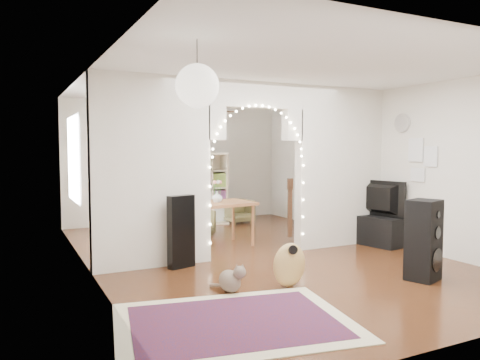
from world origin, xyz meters
name	(u,v)px	position (x,y,z in m)	size (l,w,h in m)	color
floor	(255,254)	(0.00, 0.00, 0.00)	(7.50, 7.50, 0.00)	black
ceiling	(255,82)	(0.00, 0.00, 2.70)	(5.00, 7.50, 0.02)	white
wall_back	(177,162)	(0.00, 3.75, 1.35)	(5.00, 0.02, 2.70)	silver
wall_front	(466,188)	(0.00, -3.75, 1.35)	(5.00, 0.02, 2.70)	silver
wall_left	(89,173)	(-2.50, 0.00, 1.35)	(0.02, 7.50, 2.70)	silver
wall_right	(377,166)	(2.50, 0.00, 1.35)	(0.02, 7.50, 2.70)	silver
divider_wall	(255,164)	(0.00, 0.00, 1.42)	(5.00, 0.20, 2.70)	silver
fairy_lights	(259,157)	(0.00, -0.13, 1.55)	(1.64, 0.04, 1.60)	#FFEABF
window	(74,159)	(-2.47, 1.80, 1.50)	(0.04, 1.20, 1.40)	white
wall_clock	(403,123)	(2.48, -0.60, 2.10)	(0.31, 0.31, 0.03)	white
picture_frames	(420,159)	(2.48, -1.00, 1.50)	(0.02, 0.50, 0.70)	white
paper_lantern	(197,86)	(-1.90, -2.40, 2.25)	(0.40, 0.40, 0.40)	white
ceiling_fan	(206,111)	(0.00, 2.00, 2.40)	(1.10, 1.10, 0.30)	gold
area_rug	(234,322)	(-1.55, -2.45, 0.01)	(2.24, 1.69, 0.02)	maroon
guitar_case	(181,232)	(-1.31, -0.25, 0.51)	(0.39, 0.13, 1.02)	black
acoustic_guitar	(290,247)	(-0.44, -1.70, 0.49)	(0.47, 0.26, 1.12)	tan
tabby_cat	(231,280)	(-1.17, -1.58, 0.15)	(0.36, 0.53, 0.36)	brown
floor_speaker	(424,240)	(1.25, -2.21, 0.51)	(0.49, 0.45, 1.03)	black
media_console	(373,230)	(2.20, -0.26, 0.25)	(0.40, 1.00, 0.50)	black
tv	(374,198)	(2.20, -0.26, 0.81)	(1.07, 0.14, 0.62)	black
bookcase	(194,188)	(0.20, 3.21, 0.79)	(1.53, 0.39, 1.57)	beige
dining_table	(217,207)	(-0.28, 0.84, 0.68)	(1.28, 0.92, 0.76)	brown
flower_vase	(217,197)	(-0.28, 0.84, 0.85)	(0.18, 0.18, 0.19)	white
dining_chair_left	(197,222)	(-0.23, 1.92, 0.25)	(0.54, 0.55, 0.50)	brown
dining_chair_right	(238,211)	(1.13, 2.86, 0.26)	(0.57, 0.58, 0.53)	brown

